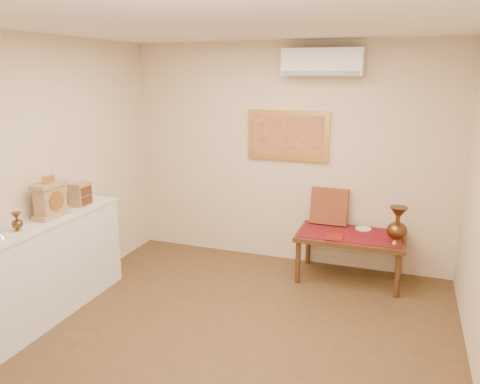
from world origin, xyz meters
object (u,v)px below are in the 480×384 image
at_px(brass_urn_tall, 398,221).
at_px(low_table, 351,240).
at_px(display_ledge, 44,271).
at_px(mantel_clock, 50,200).
at_px(wooden_chest, 81,194).

height_order(brass_urn_tall, low_table, brass_urn_tall).
distance_m(display_ledge, mantel_clock, 0.69).
distance_m(brass_urn_tall, low_table, 0.60).
bearing_deg(low_table, brass_urn_tall, -15.18).
height_order(brass_urn_tall, mantel_clock, mantel_clock).
distance_m(mantel_clock, wooden_chest, 0.44).
relative_size(brass_urn_tall, mantel_clock, 1.19).
bearing_deg(brass_urn_tall, low_table, 164.82).
distance_m(wooden_chest, low_table, 3.02).
distance_m(brass_urn_tall, mantel_clock, 3.55).
bearing_deg(wooden_chest, mantel_clock, -90.28).
height_order(brass_urn_tall, display_ledge, brass_urn_tall).
bearing_deg(brass_urn_tall, display_ledge, -151.10).
bearing_deg(mantel_clock, low_table, 32.49).
xyz_separation_m(display_ledge, low_table, (2.67, 1.88, -0.01)).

